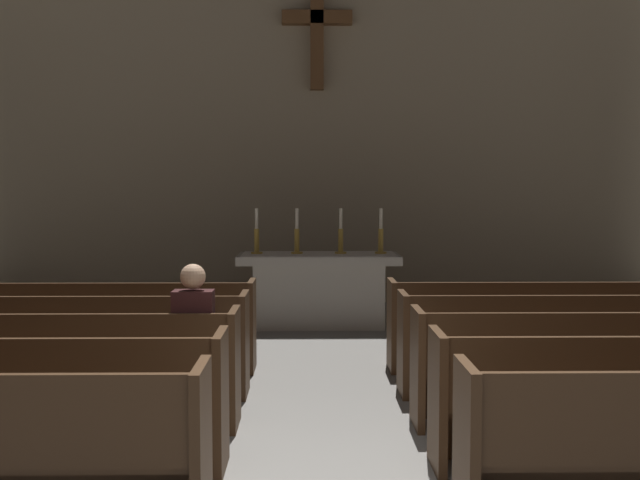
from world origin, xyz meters
name	(u,v)px	position (x,y,z in m)	size (l,w,h in m)	color
pew_left_row_3	(20,369)	(-2.43, 1.88, 0.48)	(3.45, 0.50, 0.95)	#422B19
pew_left_row_4	(59,345)	(-2.43, 2.85, 0.48)	(3.45, 0.50, 0.95)	#422B19
pew_left_row_5	(89,326)	(-2.43, 3.81, 0.48)	(3.45, 0.50, 0.95)	#422B19
pew_right_row_3	(629,367)	(2.43, 1.88, 0.48)	(3.45, 0.50, 0.95)	#422B19
pew_right_row_4	(586,343)	(2.43, 2.85, 0.48)	(3.45, 0.50, 0.95)	#422B19
pew_right_row_5	(553,325)	(2.43, 3.81, 0.48)	(3.45, 0.50, 0.95)	#422B19
altar	(319,288)	(0.00, 6.38, 0.53)	(2.20, 0.90, 1.01)	#A8A399
candlestick_outer_left	(257,239)	(-0.85, 6.38, 1.21)	(0.16, 0.16, 0.62)	#B79338
candlestick_inner_left	(297,239)	(-0.30, 6.38, 1.21)	(0.16, 0.16, 0.62)	#B79338
candlestick_inner_right	(341,239)	(0.30, 6.38, 1.21)	(0.16, 0.16, 0.62)	#B79338
candlestick_outer_right	(381,239)	(0.85, 6.38, 1.21)	(0.16, 0.16, 0.62)	#B79338
apse_with_cross	(317,62)	(0.00, 8.77, 3.99)	(11.56, 0.46, 7.97)	gray
lone_worshipper	(195,341)	(-1.05, 1.92, 0.69)	(0.32, 0.43, 1.32)	#26262B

